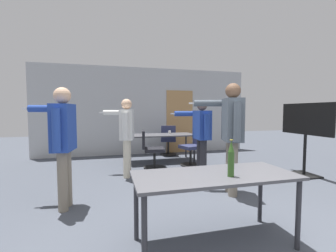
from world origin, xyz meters
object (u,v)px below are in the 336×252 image
person_left_plaid (126,131)px  office_chair_side_rolled (168,141)px  person_far_watching (231,128)px  drink_cup (170,132)px  office_chair_far_right (193,148)px  person_right_polo (62,136)px  office_chair_near_pushed (151,151)px  person_center_tall (201,131)px  beer_bottle (231,159)px  tv_screen (306,130)px

person_left_plaid → office_chair_side_rolled: person_left_plaid is taller
person_far_watching → drink_cup: person_far_watching is taller
office_chair_far_right → drink_cup: office_chair_far_right is taller
person_right_polo → office_chair_near_pushed: size_ratio=1.87×
person_center_tall → drink_cup: size_ratio=18.58×
beer_bottle → person_right_polo: bearing=140.5°
person_left_plaid → office_chair_side_rolled: 2.48m
office_chair_near_pushed → office_chair_far_right: size_ratio=0.98×
person_center_tall → office_chair_far_right: 1.01m
person_right_polo → person_far_watching: size_ratio=0.93×
office_chair_side_rolled → person_left_plaid: bearing=-112.3°
tv_screen → drink_cup: bearing=-133.3°
person_far_watching → person_left_plaid: size_ratio=1.12×
tv_screen → drink_cup: 3.26m
person_center_tall → office_chair_near_pushed: person_center_tall is taller
person_far_watching → beer_bottle: person_far_watching is taller
tv_screen → beer_bottle: tv_screen is taller
office_chair_far_right → beer_bottle: 3.54m
person_right_polo → office_chair_side_rolled: person_right_polo is taller
office_chair_near_pushed → drink_cup: (0.67, 0.81, 0.36)m
person_center_tall → office_chair_side_rolled: size_ratio=1.71×
office_chair_far_right → drink_cup: 0.93m
person_left_plaid → person_center_tall: 1.59m
person_center_tall → office_chair_far_right: size_ratio=1.71×
person_far_watching → office_chair_side_rolled: bearing=19.2°
beer_bottle → person_center_tall: bearing=73.1°
person_far_watching → person_center_tall: person_far_watching is taller
office_chair_near_pushed → person_left_plaid: bearing=-42.5°
office_chair_side_rolled → drink_cup: bearing=-87.8°
person_right_polo → office_chair_side_rolled: 4.13m
person_right_polo → drink_cup: bearing=-32.7°
office_chair_side_rolled → person_far_watching: bearing=-73.6°
office_chair_near_pushed → beer_bottle: (0.17, -3.33, 0.49)m
person_right_polo → person_far_watching: 2.56m
person_center_tall → person_far_watching: bearing=-175.7°
tv_screen → office_chair_side_rolled: tv_screen is taller
person_far_watching → beer_bottle: (-0.80, -1.35, -0.19)m
beer_bottle → drink_cup: 4.17m
person_right_polo → office_chair_near_pushed: (1.59, 1.88, -0.60)m
office_chair_far_right → beer_bottle: bearing=148.1°
office_chair_near_pushed → office_chair_far_right: 1.09m
office_chair_near_pushed → drink_cup: bearing=147.6°
office_chair_side_rolled → person_center_tall: bearing=-72.9°
person_left_plaid → office_chair_side_rolled: bearing=-25.3°
person_right_polo → office_chair_near_pushed: 2.53m
office_chair_far_right → beer_bottle: size_ratio=2.59×
person_center_tall → office_chair_side_rolled: bearing=6.5°
person_far_watching → person_center_tall: (-0.03, 1.17, -0.15)m
office_chair_near_pushed → person_far_watching: bearing=33.4°
person_left_plaid → office_chair_far_right: 1.88m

